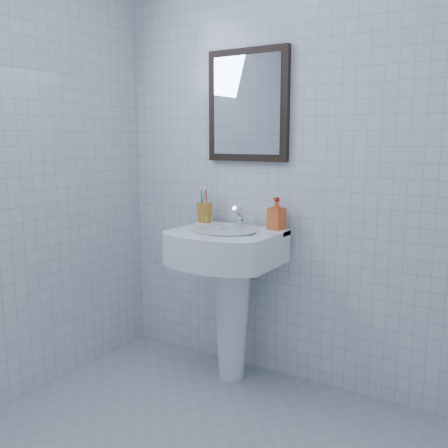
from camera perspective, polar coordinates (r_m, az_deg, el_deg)
The scene contains 6 objects.
wall_back at distance 2.76m, azimuth 7.65°, elevation 7.23°, with size 2.20×0.02×2.50m, color silver.
washbasin at distance 2.80m, azimuth 0.62°, elevation -6.29°, with size 0.57×0.42×0.88m.
faucet at distance 2.82m, azimuth 1.74°, elevation 0.68°, with size 0.05×0.11×0.12m.
toothbrush_cup at distance 2.96m, azimuth -2.24°, elevation 1.31°, with size 0.10×0.10×0.12m, color #BD7D22, non-canonical shape.
soap_dispenser at distance 2.73m, azimuth 6.03°, elevation 1.21°, with size 0.08×0.08×0.17m, color red.
wall_mirror at distance 2.87m, azimuth 2.72°, elevation 13.39°, with size 0.50×0.04×0.62m.
Camera 1 is at (1.13, -1.32, 1.36)m, focal length 40.00 mm.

